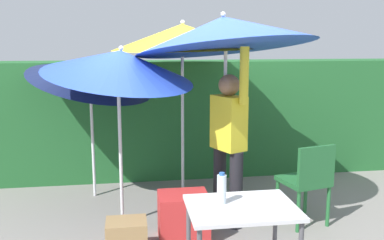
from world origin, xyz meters
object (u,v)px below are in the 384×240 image
Objects in this scene: umbrella_yellow at (224,33)px; umbrella_orange at (92,73)px; umbrella_navy at (120,64)px; cooler_box at (183,217)px; bottle_water at (222,189)px; folding_table at (242,217)px; chair_plastic at (308,179)px; crate_cardboard at (127,238)px; umbrella_rainbow at (182,37)px; person_vendor at (228,138)px.

umbrella_orange is at bearing 146.33° from umbrella_yellow.
cooler_box is at bearing -38.36° from umbrella_navy.
umbrella_orange is 2.69m from bottle_water.
folding_table is at bearing -27.01° from bottle_water.
chair_plastic is 1.63m from bottle_water.
folding_table is (0.88, -1.48, -1.06)m from umbrella_navy.
umbrella_navy is at bearing 92.24° from crate_cardboard.
umbrella_rainbow reaches higher than folding_table.
umbrella_navy reaches higher than person_vendor.
umbrella_yellow reaches higher than bottle_water.
umbrella_yellow is at bearing 42.19° from cooler_box.
chair_plastic is (2.26, -1.25, -1.05)m from umbrella_orange.
umbrella_yellow is 6.37× the size of crate_cardboard.
bottle_water reaches higher than cooler_box.
umbrella_yellow is at bearing 101.60° from person_vendor.
umbrella_orange is 1.01m from umbrella_navy.
folding_table is (0.16, -2.13, -1.33)m from umbrella_rainbow.
person_vendor is 2.35× the size of folding_table.
chair_plastic is at bearing -12.06° from person_vendor.
umbrella_navy is at bearing -69.31° from umbrella_orange.
umbrella_yellow reaches higher than folding_table.
person_vendor reaches higher than crate_cardboard.
person_vendor is at bearing -64.60° from umbrella_rainbow.
cooler_box is at bearing -97.24° from umbrella_rainbow.
umbrella_rainbow is 4.50× the size of cooler_box.
person_vendor is at bearing 27.26° from crate_cardboard.
cooler_box is (0.58, -0.46, -1.47)m from umbrella_navy.
folding_table is at bearing -85.64° from umbrella_rainbow.
umbrella_rainbow reaches higher than umbrella_navy.
person_vendor reaches higher than folding_table.
bottle_water is at bearing 152.99° from folding_table.
umbrella_rainbow is 1.07× the size of umbrella_navy.
chair_plastic reaches higher than crate_cardboard.
umbrella_yellow is at bearing 77.09° from bottle_water.
crate_cardboard is (-0.55, -0.24, -0.07)m from cooler_box.
umbrella_navy is 2.03m from folding_table.
chair_plastic is at bearing 48.37° from folding_table.
umbrella_orange is 0.84× the size of umbrella_yellow.
umbrella_orange is 1.06× the size of person_vendor.
umbrella_navy is (0.35, -0.93, 0.15)m from umbrella_orange.
bottle_water is (-0.13, 0.07, 0.20)m from folding_table.
umbrella_yellow is 2.65× the size of chair_plastic.
person_vendor is 1.43m from crate_cardboard.
chair_plastic is (1.19, -0.97, -1.47)m from umbrella_rainbow.
umbrella_rainbow is at bearing 62.70° from crate_cardboard.
crate_cardboard is at bearing 137.51° from folding_table.
umbrella_rainbow is 1.19m from umbrella_orange.
umbrella_yellow is at bearing 33.25° from crate_cardboard.
chair_plastic is at bearing -39.01° from umbrella_rainbow.
cooler_box is 1.14m from folding_table.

